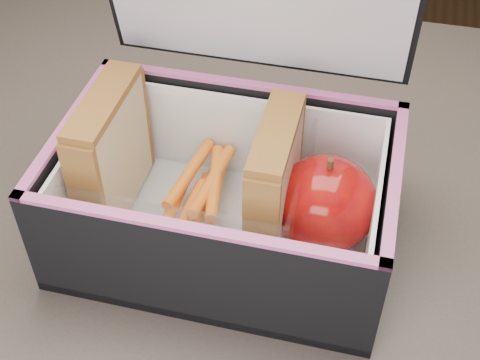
{
  "coord_description": "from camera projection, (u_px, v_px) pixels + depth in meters",
  "views": [
    {
      "loc": [
        0.12,
        -0.4,
        1.2
      ],
      "look_at": [
        0.02,
        -0.01,
        0.81
      ],
      "focal_mm": 50.0,
      "sensor_mm": 36.0,
      "label": 1
    }
  ],
  "objects": [
    {
      "name": "paper_napkin",
      "position": [
        316.0,
        235.0,
        0.57
      ],
      "size": [
        0.09,
        0.1,
        0.01
      ],
      "primitive_type": "cube",
      "rotation": [
        0.0,
        0.0,
        0.15
      ],
      "color": "white",
      "rests_on": "lunch_bag"
    },
    {
      "name": "sandwich_left",
      "position": [
        111.0,
        152.0,
        0.57
      ],
      "size": [
        0.03,
        0.1,
        0.11
      ],
      "color": "#D2BC8B",
      "rests_on": "plastic_tub"
    },
    {
      "name": "lunch_bag",
      "position": [
        227.0,
        187.0,
        0.55
      ],
      "size": [
        0.27,
        0.22,
        0.27
      ],
      "color": "black",
      "rests_on": "kitchen_table"
    },
    {
      "name": "kitchen_table",
      "position": [
        222.0,
        282.0,
        0.67
      ],
      "size": [
        1.2,
        0.8,
        0.75
      ],
      "color": "#52473F",
      "rests_on": "ground"
    },
    {
      "name": "carrot_sticks",
      "position": [
        197.0,
        198.0,
        0.58
      ],
      "size": [
        0.05,
        0.15,
        0.03
      ],
      "color": "orange",
      "rests_on": "plastic_tub"
    },
    {
      "name": "red_apple",
      "position": [
        325.0,
        203.0,
        0.54
      ],
      "size": [
        0.09,
        0.09,
        0.09
      ],
      "rotation": [
        0.0,
        0.0,
        0.1
      ],
      "color": "maroon",
      "rests_on": "paper_napkin"
    },
    {
      "name": "plastic_tub",
      "position": [
        192.0,
        184.0,
        0.57
      ],
      "size": [
        0.19,
        0.14,
        0.08
      ],
      "primitive_type": null,
      "color": "white",
      "rests_on": "lunch_bag"
    },
    {
      "name": "sandwich_right",
      "position": [
        274.0,
        182.0,
        0.54
      ],
      "size": [
        0.03,
        0.1,
        0.11
      ],
      "color": "#D2BC8B",
      "rests_on": "plastic_tub"
    }
  ]
}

